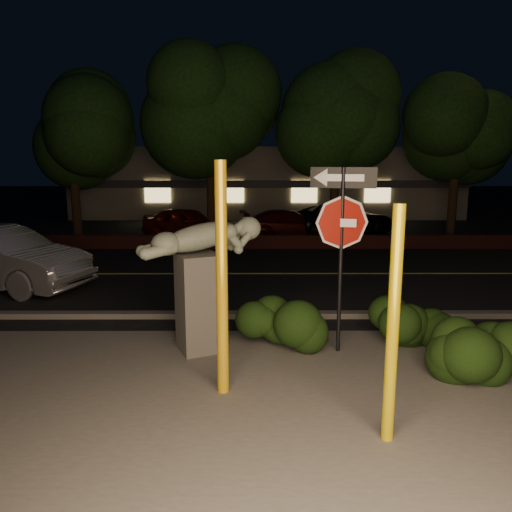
{
  "coord_description": "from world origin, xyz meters",
  "views": [
    {
      "loc": [
        -0.71,
        -7.36,
        3.36
      ],
      "look_at": [
        -0.69,
        1.62,
        1.6
      ],
      "focal_mm": 35.0,
      "sensor_mm": 36.0,
      "label": 1
    }
  ],
  "objects_px": {
    "yellow_pole_right": "(393,327)",
    "parked_car_dark": "(342,219)",
    "parked_car_red": "(187,223)",
    "parked_car_darkred": "(289,224)",
    "signpost": "(342,223)",
    "yellow_pole_left": "(222,281)",
    "sculpture": "(200,271)"
  },
  "relations": [
    {
      "from": "yellow_pole_right",
      "to": "parked_car_dark",
      "type": "relative_size",
      "value": 0.58
    },
    {
      "from": "parked_car_red",
      "to": "parked_car_darkred",
      "type": "bearing_deg",
      "value": -59.16
    },
    {
      "from": "signpost",
      "to": "yellow_pole_left",
      "type": "bearing_deg",
      "value": -127.76
    },
    {
      "from": "signpost",
      "to": "parked_car_darkred",
      "type": "distance_m",
      "value": 12.96
    },
    {
      "from": "yellow_pole_right",
      "to": "parked_car_dark",
      "type": "bearing_deg",
      "value": 82.13
    },
    {
      "from": "sculpture",
      "to": "parked_car_red",
      "type": "bearing_deg",
      "value": 75.0
    },
    {
      "from": "signpost",
      "to": "parked_car_dark",
      "type": "relative_size",
      "value": 0.65
    },
    {
      "from": "yellow_pole_right",
      "to": "signpost",
      "type": "xyz_separation_m",
      "value": [
        -0.13,
        2.83,
        0.85
      ]
    },
    {
      "from": "yellow_pole_right",
      "to": "parked_car_dark",
      "type": "distance_m",
      "value": 16.91
    },
    {
      "from": "yellow_pole_left",
      "to": "yellow_pole_right",
      "type": "xyz_separation_m",
      "value": [
        2.06,
        -1.27,
        -0.24
      ]
    },
    {
      "from": "signpost",
      "to": "parked_car_red",
      "type": "distance_m",
      "value": 13.48
    },
    {
      "from": "yellow_pole_left",
      "to": "parked_car_darkred",
      "type": "relative_size",
      "value": 0.8
    },
    {
      "from": "yellow_pole_left",
      "to": "parked_car_red",
      "type": "height_order",
      "value": "yellow_pole_left"
    },
    {
      "from": "parked_car_darkred",
      "to": "yellow_pole_left",
      "type": "bearing_deg",
      "value": 164.18
    },
    {
      "from": "sculpture",
      "to": "parked_car_red",
      "type": "distance_m",
      "value": 12.76
    },
    {
      "from": "sculpture",
      "to": "parked_car_red",
      "type": "height_order",
      "value": "sculpture"
    },
    {
      "from": "sculpture",
      "to": "parked_car_red",
      "type": "relative_size",
      "value": 0.6
    },
    {
      "from": "yellow_pole_right",
      "to": "signpost",
      "type": "height_order",
      "value": "signpost"
    },
    {
      "from": "signpost",
      "to": "parked_car_red",
      "type": "height_order",
      "value": "signpost"
    },
    {
      "from": "parked_car_red",
      "to": "sculpture",
      "type": "bearing_deg",
      "value": -142.97
    },
    {
      "from": "yellow_pole_left",
      "to": "yellow_pole_right",
      "type": "height_order",
      "value": "yellow_pole_left"
    },
    {
      "from": "sculpture",
      "to": "parked_car_dark",
      "type": "height_order",
      "value": "sculpture"
    },
    {
      "from": "yellow_pole_right",
      "to": "parked_car_darkred",
      "type": "bearing_deg",
      "value": 90.39
    },
    {
      "from": "yellow_pole_left",
      "to": "parked_car_dark",
      "type": "relative_size",
      "value": 0.68
    },
    {
      "from": "yellow_pole_left",
      "to": "signpost",
      "type": "relative_size",
      "value": 1.04
    },
    {
      "from": "parked_car_dark",
      "to": "sculpture",
      "type": "bearing_deg",
      "value": 139.88
    },
    {
      "from": "signpost",
      "to": "parked_car_red",
      "type": "relative_size",
      "value": 0.82
    },
    {
      "from": "yellow_pole_right",
      "to": "sculpture",
      "type": "bearing_deg",
      "value": 131.26
    },
    {
      "from": "yellow_pole_left",
      "to": "parked_car_dark",
      "type": "bearing_deg",
      "value": 74.21
    },
    {
      "from": "sculpture",
      "to": "parked_car_dark",
      "type": "xyz_separation_m",
      "value": [
        4.86,
        13.84,
        -0.76
      ]
    },
    {
      "from": "sculpture",
      "to": "parked_car_red",
      "type": "xyz_separation_m",
      "value": [
        -1.94,
        12.58,
        -0.78
      ]
    },
    {
      "from": "parked_car_red",
      "to": "yellow_pole_left",
      "type": "bearing_deg",
      "value": -142.08
    }
  ]
}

